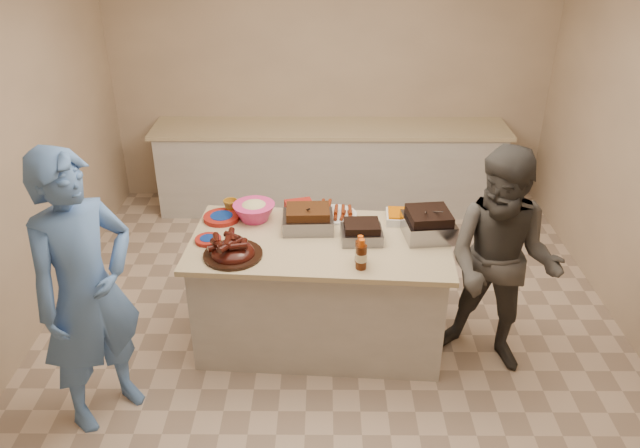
{
  "coord_description": "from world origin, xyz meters",
  "views": [
    {
      "loc": [
        -0.07,
        -3.81,
        3.03
      ],
      "look_at": [
        -0.09,
        0.02,
        0.96
      ],
      "focal_mm": 35.0,
      "sensor_mm": 36.0,
      "label": 1
    }
  ],
  "objects_px": {
    "mustard_bottle": "(299,225)",
    "roasting_pan": "(427,236)",
    "plastic_cup": "(231,212)",
    "coleslaw_bowl": "(255,219)",
    "rib_platter": "(233,256)",
    "guest_gray": "(486,359)",
    "bbq_bottle_a": "(361,268)",
    "guest_blue": "(111,407)",
    "island": "(320,337)",
    "bbq_bottle_b": "(360,261)"
  },
  "relations": [
    {
      "from": "coleslaw_bowl",
      "to": "bbq_bottle_b",
      "type": "xyz_separation_m",
      "value": [
        0.75,
        -0.59,
        0.0
      ]
    },
    {
      "from": "mustard_bottle",
      "to": "plastic_cup",
      "type": "xyz_separation_m",
      "value": [
        -0.52,
        0.2,
        0.0
      ]
    },
    {
      "from": "island",
      "to": "coleslaw_bowl",
      "type": "bearing_deg",
      "value": 151.74
    },
    {
      "from": "bbq_bottle_a",
      "to": "guest_blue",
      "type": "height_order",
      "value": "bbq_bottle_a"
    },
    {
      "from": "rib_platter",
      "to": "bbq_bottle_a",
      "type": "distance_m",
      "value": 0.86
    },
    {
      "from": "island",
      "to": "coleslaw_bowl",
      "type": "distance_m",
      "value": 1.03
    },
    {
      "from": "coleslaw_bowl",
      "to": "guest_blue",
      "type": "xyz_separation_m",
      "value": [
        -0.89,
        -1.04,
        -0.86
      ]
    },
    {
      "from": "guest_gray",
      "to": "island",
      "type": "bearing_deg",
      "value": -164.36
    },
    {
      "from": "roasting_pan",
      "to": "mustard_bottle",
      "type": "distance_m",
      "value": 0.93
    },
    {
      "from": "rib_platter",
      "to": "roasting_pan",
      "type": "relative_size",
      "value": 1.19
    },
    {
      "from": "bbq_bottle_a",
      "to": "roasting_pan",
      "type": "bearing_deg",
      "value": 41.15
    },
    {
      "from": "island",
      "to": "roasting_pan",
      "type": "bearing_deg",
      "value": 8.78
    },
    {
      "from": "rib_platter",
      "to": "guest_gray",
      "type": "xyz_separation_m",
      "value": [
        1.79,
        -0.02,
        -0.86
      ]
    },
    {
      "from": "roasting_pan",
      "to": "guest_blue",
      "type": "xyz_separation_m",
      "value": [
        -2.14,
        -0.81,
        -0.86
      ]
    },
    {
      "from": "bbq_bottle_a",
      "to": "guest_gray",
      "type": "bearing_deg",
      "value": 7.4
    },
    {
      "from": "island",
      "to": "bbq_bottle_a",
      "type": "xyz_separation_m",
      "value": [
        0.27,
        -0.36,
        0.86
      ]
    },
    {
      "from": "coleslaw_bowl",
      "to": "plastic_cup",
      "type": "height_order",
      "value": "coleslaw_bowl"
    },
    {
      "from": "island",
      "to": "rib_platter",
      "type": "xyz_separation_m",
      "value": [
        -0.58,
        -0.22,
        0.86
      ]
    },
    {
      "from": "roasting_pan",
      "to": "mustard_bottle",
      "type": "xyz_separation_m",
      "value": [
        -0.92,
        0.16,
        0.0
      ]
    },
    {
      "from": "rib_platter",
      "to": "roasting_pan",
      "type": "xyz_separation_m",
      "value": [
        1.34,
        0.28,
        0.0
      ]
    },
    {
      "from": "island",
      "to": "coleslaw_bowl",
      "type": "height_order",
      "value": "coleslaw_bowl"
    },
    {
      "from": "coleslaw_bowl",
      "to": "bbq_bottle_b",
      "type": "bearing_deg",
      "value": -38.02
    },
    {
      "from": "plastic_cup",
      "to": "roasting_pan",
      "type": "bearing_deg",
      "value": -13.95
    },
    {
      "from": "guest_blue",
      "to": "guest_gray",
      "type": "bearing_deg",
      "value": -39.17
    },
    {
      "from": "roasting_pan",
      "to": "coleslaw_bowl",
      "type": "relative_size",
      "value": 1.08
    },
    {
      "from": "rib_platter",
      "to": "coleslaw_bowl",
      "type": "relative_size",
      "value": 1.29
    },
    {
      "from": "island",
      "to": "guest_gray",
      "type": "distance_m",
      "value": 1.24
    },
    {
      "from": "mustard_bottle",
      "to": "plastic_cup",
      "type": "height_order",
      "value": "mustard_bottle"
    },
    {
      "from": "rib_platter",
      "to": "bbq_bottle_a",
      "type": "xyz_separation_m",
      "value": [
        0.85,
        -0.15,
        0.0
      ]
    },
    {
      "from": "rib_platter",
      "to": "coleslaw_bowl",
      "type": "distance_m",
      "value": 0.53
    },
    {
      "from": "bbq_bottle_a",
      "to": "guest_blue",
      "type": "distance_m",
      "value": 1.89
    },
    {
      "from": "mustard_bottle",
      "to": "roasting_pan",
      "type": "bearing_deg",
      "value": -9.8
    },
    {
      "from": "rib_platter",
      "to": "bbq_bottle_a",
      "type": "bearing_deg",
      "value": -9.73
    },
    {
      "from": "roasting_pan",
      "to": "guest_gray",
      "type": "relative_size",
      "value": 0.2
    },
    {
      "from": "island",
      "to": "guest_gray",
      "type": "bearing_deg",
      "value": -7.45
    },
    {
      "from": "island",
      "to": "plastic_cup",
      "type": "relative_size",
      "value": 16.77
    },
    {
      "from": "bbq_bottle_a",
      "to": "guest_blue",
      "type": "bearing_deg",
      "value": -167.11
    },
    {
      "from": "roasting_pan",
      "to": "mustard_bottle",
      "type": "height_order",
      "value": "roasting_pan"
    },
    {
      "from": "rib_platter",
      "to": "bbq_bottle_b",
      "type": "distance_m",
      "value": 0.85
    },
    {
      "from": "bbq_bottle_b",
      "to": "guest_blue",
      "type": "height_order",
      "value": "bbq_bottle_b"
    },
    {
      "from": "island",
      "to": "mustard_bottle",
      "type": "xyz_separation_m",
      "value": [
        -0.16,
        0.23,
        0.86
      ]
    },
    {
      "from": "rib_platter",
      "to": "roasting_pan",
      "type": "bearing_deg",
      "value": 12.0
    },
    {
      "from": "roasting_pan",
      "to": "island",
      "type": "bearing_deg",
      "value": 178.59
    },
    {
      "from": "roasting_pan",
      "to": "mustard_bottle",
      "type": "relative_size",
      "value": 2.65
    },
    {
      "from": "plastic_cup",
      "to": "coleslaw_bowl",
      "type": "bearing_deg",
      "value": -32.09
    },
    {
      "from": "island",
      "to": "rib_platter",
      "type": "distance_m",
      "value": 1.06
    },
    {
      "from": "roasting_pan",
      "to": "guest_gray",
      "type": "xyz_separation_m",
      "value": [
        0.45,
        -0.31,
        -0.86
      ]
    },
    {
      "from": "roasting_pan",
      "to": "bbq_bottle_a",
      "type": "distance_m",
      "value": 0.65
    },
    {
      "from": "plastic_cup",
      "to": "mustard_bottle",
      "type": "bearing_deg",
      "value": -20.84
    },
    {
      "from": "coleslaw_bowl",
      "to": "roasting_pan",
      "type": "bearing_deg",
      "value": -10.77
    }
  ]
}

